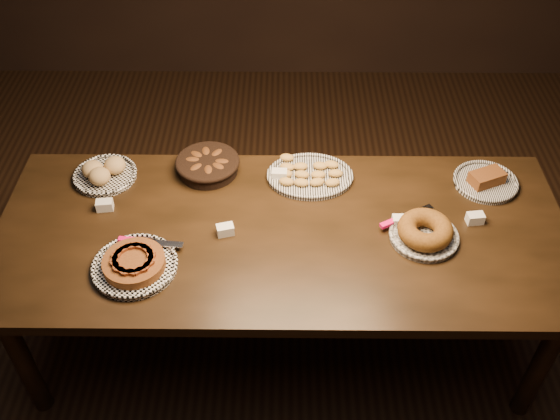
{
  "coord_description": "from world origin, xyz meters",
  "views": [
    {
      "loc": [
        0.01,
        -1.82,
        2.6
      ],
      "look_at": [
        -0.01,
        0.05,
        0.82
      ],
      "focal_mm": 40.0,
      "sensor_mm": 36.0,
      "label": 1
    }
  ],
  "objects_px": {
    "buffet_table": "(282,243)",
    "madeleine_platter": "(309,175)",
    "bundt_cake_plate": "(425,232)",
    "apple_tart_plate": "(134,264)"
  },
  "relations": [
    {
      "from": "madeleine_platter",
      "to": "bundt_cake_plate",
      "type": "xyz_separation_m",
      "value": [
        0.46,
        -0.38,
        0.02
      ]
    },
    {
      "from": "apple_tart_plate",
      "to": "bundt_cake_plate",
      "type": "distance_m",
      "value": 1.17
    },
    {
      "from": "buffet_table",
      "to": "bundt_cake_plate",
      "type": "bearing_deg",
      "value": -3.97
    },
    {
      "from": "buffet_table",
      "to": "apple_tart_plate",
      "type": "distance_m",
      "value": 0.62
    },
    {
      "from": "madeleine_platter",
      "to": "apple_tart_plate",
      "type": "bearing_deg",
      "value": -131.65
    },
    {
      "from": "buffet_table",
      "to": "madeleine_platter",
      "type": "xyz_separation_m",
      "value": [
        0.12,
        0.34,
        0.09
      ]
    },
    {
      "from": "buffet_table",
      "to": "madeleine_platter",
      "type": "distance_m",
      "value": 0.37
    },
    {
      "from": "bundt_cake_plate",
      "to": "madeleine_platter",
      "type": "bearing_deg",
      "value": 157.49
    },
    {
      "from": "madeleine_platter",
      "to": "bundt_cake_plate",
      "type": "bearing_deg",
      "value": -29.26
    },
    {
      "from": "madeleine_platter",
      "to": "bundt_cake_plate",
      "type": "height_order",
      "value": "bundt_cake_plate"
    }
  ]
}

